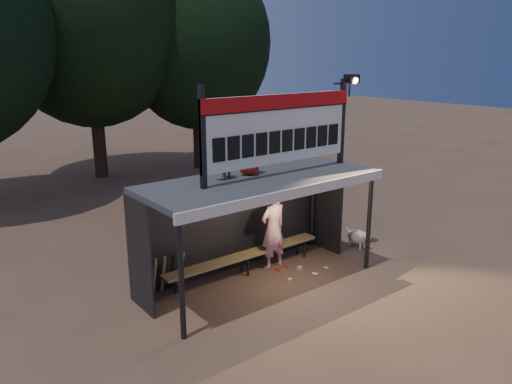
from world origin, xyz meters
TOP-DOWN VIEW (x-y plane):
  - ground at (0.00, 0.00)m, footprint 80.00×80.00m
  - player at (0.71, 0.43)m, footprint 0.71×0.49m
  - child_a at (-0.68, 0.39)m, footprint 0.54×0.49m
  - child_b at (0.00, 0.36)m, footprint 0.61×0.59m
  - dugout_shelter at (0.00, 0.24)m, footprint 5.10×2.08m
  - scoreboard_assembly at (0.56, -0.01)m, footprint 4.10×0.27m
  - bench at (0.00, 0.55)m, footprint 4.00×0.35m
  - tree_mid at (1.00, 11.50)m, footprint 7.22×7.22m
  - tree_right at (5.00, 10.50)m, footprint 6.08×6.08m
  - dog at (3.24, 0.07)m, footprint 0.36×0.81m
  - bats at (-1.77, 0.82)m, footprint 0.68×0.35m
  - litter at (1.01, -0.13)m, footprint 1.21×0.86m

SIDE VIEW (x-z plane):
  - ground at x=0.00m, z-range 0.00..0.00m
  - litter at x=1.01m, z-range 0.00..0.08m
  - dog at x=3.24m, z-range 0.03..0.53m
  - bats at x=-1.77m, z-range 0.01..0.85m
  - bench at x=0.00m, z-range 0.19..0.67m
  - player at x=0.71m, z-range 0.00..1.88m
  - dugout_shelter at x=0.00m, z-range 0.69..3.01m
  - child_a at x=-0.68m, z-range 2.32..3.23m
  - child_b at x=0.00m, z-range 2.32..3.38m
  - scoreboard_assembly at x=0.56m, z-range 2.33..4.32m
  - tree_right at x=5.00m, z-range 0.83..9.55m
  - tree_mid at x=1.00m, z-range 0.99..11.34m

